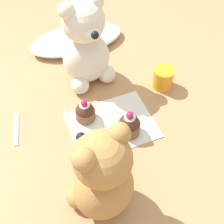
# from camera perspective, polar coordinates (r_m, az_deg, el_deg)

# --- Properties ---
(ground_plane) EXTENTS (4.00, 4.00, 0.00)m
(ground_plane) POSITION_cam_1_polar(r_m,az_deg,el_deg) (0.83, 0.00, -2.41)
(ground_plane) COLOR tan
(knitted_placemat) EXTENTS (0.22, 0.17, 0.01)m
(knitted_placemat) POSITION_cam_1_polar(r_m,az_deg,el_deg) (0.83, 0.00, -2.28)
(knitted_placemat) COLOR silver
(knitted_placemat) RESTS_ON ground_plane
(tulle_cloth) EXTENTS (0.31, 0.15, 0.04)m
(tulle_cloth) POSITION_cam_1_polar(r_m,az_deg,el_deg) (1.06, -6.49, 13.09)
(tulle_cloth) COLOR white
(tulle_cloth) RESTS_ON ground_plane
(teddy_bear_cream) EXTENTS (0.15, 0.14, 0.26)m
(teddy_bear_cream) POSITION_cam_1_polar(r_m,az_deg,el_deg) (0.87, -4.89, 11.96)
(teddy_bear_cream) COLOR silver
(teddy_bear_cream) RESTS_ON ground_plane
(teddy_bear_tan) EXTENTS (0.16, 0.15, 0.25)m
(teddy_bear_tan) POSITION_cam_1_polar(r_m,az_deg,el_deg) (0.62, -1.78, -11.84)
(teddy_bear_tan) COLOR #B78447
(teddy_bear_tan) RESTS_ON ground_plane
(cupcake_near_cream_bear) EXTENTS (0.05, 0.05, 0.07)m
(cupcake_near_cream_bear) POSITION_cam_1_polar(r_m,az_deg,el_deg) (0.83, -4.94, 0.06)
(cupcake_near_cream_bear) COLOR brown
(cupcake_near_cream_bear) RESTS_ON knitted_placemat
(cupcake_near_tan_bear) EXTENTS (0.06, 0.06, 0.08)m
(cupcake_near_tan_bear) POSITION_cam_1_polar(r_m,az_deg,el_deg) (0.79, 3.17, -2.35)
(cupcake_near_tan_bear) COLOR brown
(cupcake_near_tan_bear) RESTS_ON knitted_placemat
(juice_glass) EXTENTS (0.06, 0.06, 0.06)m
(juice_glass) POSITION_cam_1_polar(r_m,az_deg,el_deg) (0.92, 9.34, 6.18)
(juice_glass) COLOR orange
(juice_glass) RESTS_ON ground_plane
(teaspoon) EXTENTS (0.03, 0.11, 0.01)m
(teaspoon) POSITION_cam_1_polar(r_m,az_deg,el_deg) (0.86, -17.12, -2.96)
(teaspoon) COLOR silver
(teaspoon) RESTS_ON ground_plane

